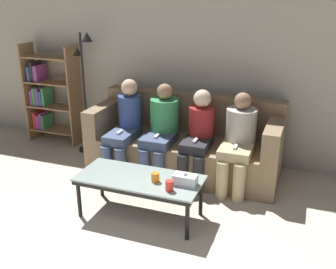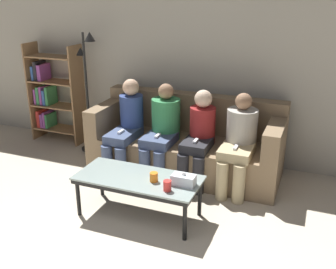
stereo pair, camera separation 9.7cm
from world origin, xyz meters
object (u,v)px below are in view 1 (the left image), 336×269
(seated_person_mid_left, at_px, (162,128))
(seated_person_mid_right, at_px, (199,135))
(couch, at_px, (185,145))
(cup_near_right, at_px, (169,186))
(standing_lamp, at_px, (85,80))
(bookshelf, at_px, (48,95))
(seated_person_right_end, at_px, (239,139))
(coffee_table, at_px, (140,181))
(seated_person_left_end, at_px, (125,125))
(cup_near_left, at_px, (155,177))
(tissue_box, at_px, (185,180))

(seated_person_mid_left, distance_m, seated_person_mid_right, 0.46)
(couch, relative_size, cup_near_right, 23.04)
(standing_lamp, relative_size, seated_person_mid_right, 1.51)
(couch, relative_size, seated_person_mid_left, 2.07)
(cup_near_right, distance_m, standing_lamp, 2.31)
(bookshelf, relative_size, seated_person_mid_right, 1.32)
(bookshelf, xyz_separation_m, seated_person_right_end, (2.86, -0.50, -0.10))
(coffee_table, bearing_deg, bookshelf, 145.39)
(seated_person_left_end, relative_size, seated_person_right_end, 1.04)
(standing_lamp, bearing_deg, seated_person_right_end, -9.50)
(seated_person_mid_right, bearing_deg, couch, 135.05)
(couch, xyz_separation_m, cup_near_left, (0.09, -1.20, 0.14))
(seated_person_left_end, bearing_deg, cup_near_right, -48.04)
(seated_person_mid_left, bearing_deg, tissue_box, -57.55)
(seated_person_left_end, distance_m, seated_person_mid_left, 0.46)
(coffee_table, xyz_separation_m, seated_person_right_end, (0.77, 0.95, 0.20))
(seated_person_left_end, height_order, seated_person_right_end, seated_person_left_end)
(cup_near_right, relative_size, seated_person_mid_right, 0.09)
(tissue_box, relative_size, seated_person_mid_left, 0.20)
(coffee_table, distance_m, seated_person_mid_right, 1.01)
(cup_near_left, distance_m, bookshelf, 2.71)
(seated_person_mid_left, bearing_deg, couch, 43.39)
(bookshelf, relative_size, seated_person_right_end, 1.31)
(couch, relative_size, bookshelf, 1.61)
(couch, distance_m, cup_near_right, 1.35)
(seated_person_mid_left, bearing_deg, seated_person_mid_right, -1.51)
(couch, relative_size, tissue_box, 10.37)
(cup_near_right, relative_size, seated_person_mid_left, 0.09)
(standing_lamp, xyz_separation_m, seated_person_mid_right, (1.68, -0.36, -0.42))
(cup_near_left, relative_size, seated_person_left_end, 0.08)
(cup_near_left, bearing_deg, tissue_box, 7.92)
(tissue_box, relative_size, seated_person_left_end, 0.20)
(coffee_table, xyz_separation_m, cup_near_left, (0.18, -0.03, 0.09))
(bookshelf, height_order, seated_person_mid_left, bookshelf)
(couch, relative_size, coffee_table, 1.87)
(seated_person_mid_left, distance_m, seated_person_right_end, 0.91)
(standing_lamp, bearing_deg, coffee_table, -43.74)
(tissue_box, bearing_deg, seated_person_right_end, 71.56)
(cup_near_right, xyz_separation_m, seated_person_mid_left, (-0.50, 1.10, 0.12))
(standing_lamp, distance_m, seated_person_mid_right, 1.77)
(seated_person_mid_left, bearing_deg, standing_lamp, 164.03)
(tissue_box, bearing_deg, coffee_table, -178.58)
(couch, distance_m, bookshelf, 2.23)
(coffee_table, relative_size, seated_person_mid_left, 1.11)
(coffee_table, relative_size, cup_near_right, 12.31)
(couch, height_order, seated_person_left_end, seated_person_left_end)
(standing_lamp, xyz_separation_m, seated_person_right_end, (2.13, -0.36, -0.41))
(cup_near_left, height_order, seated_person_mid_left, seated_person_mid_left)
(cup_near_left, distance_m, seated_person_mid_right, 0.98)
(seated_person_mid_right, bearing_deg, standing_lamp, 167.83)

